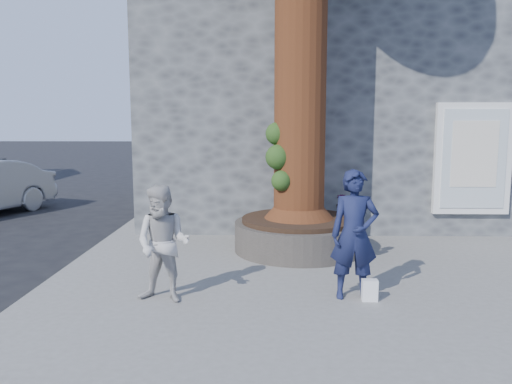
{
  "coord_description": "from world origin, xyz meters",
  "views": [
    {
      "loc": [
        0.23,
        -6.81,
        2.4
      ],
      "look_at": [
        0.04,
        1.51,
        1.25
      ],
      "focal_mm": 35.0,
      "sensor_mm": 36.0,
      "label": 1
    }
  ],
  "objects": [
    {
      "name": "ground",
      "position": [
        0.0,
        0.0,
        0.0
      ],
      "size": [
        120.0,
        120.0,
        0.0
      ],
      "primitive_type": "plane",
      "color": "black",
      "rests_on": "ground"
    },
    {
      "name": "pavement",
      "position": [
        1.5,
        1.0,
        0.06
      ],
      "size": [
        9.0,
        8.0,
        0.12
      ],
      "primitive_type": "cube",
      "color": "slate",
      "rests_on": "ground"
    },
    {
      "name": "yellow_line",
      "position": [
        -3.05,
        1.0,
        0.0
      ],
      "size": [
        0.1,
        30.0,
        0.01
      ],
      "primitive_type": "cube",
      "color": "yellow",
      "rests_on": "ground"
    },
    {
      "name": "stone_shop",
      "position": [
        2.5,
        7.2,
        3.16
      ],
      "size": [
        10.3,
        8.3,
        6.3
      ],
      "color": "#444648",
      "rests_on": "ground"
    },
    {
      "name": "planter",
      "position": [
        0.8,
        2.0,
        0.41
      ],
      "size": [
        2.3,
        2.3,
        0.6
      ],
      "color": "black",
      "rests_on": "pavement"
    },
    {
      "name": "man",
      "position": [
        1.37,
        -0.46,
        0.97
      ],
      "size": [
        0.63,
        0.42,
        1.69
      ],
      "primitive_type": "imported",
      "rotation": [
        0.0,
        0.0,
        -0.02
      ],
      "color": "#161B3D",
      "rests_on": "pavement"
    },
    {
      "name": "woman",
      "position": [
        -1.09,
        -0.64,
        0.87
      ],
      "size": [
        0.83,
        0.71,
        1.51
      ],
      "primitive_type": "imported",
      "rotation": [
        0.0,
        0.0,
        -0.2
      ],
      "color": "#BBB7B3",
      "rests_on": "pavement"
    },
    {
      "name": "shopping_bag",
      "position": [
        1.56,
        -0.57,
        0.26
      ],
      "size": [
        0.2,
        0.12,
        0.28
      ],
      "primitive_type": "cube",
      "rotation": [
        0.0,
        0.0,
        -0.01
      ],
      "color": "white",
      "rests_on": "pavement"
    },
    {
      "name": "plant_a",
      "position": [
        1.19,
        2.85,
        0.91
      ],
      "size": [
        0.23,
        0.19,
        0.37
      ],
      "primitive_type": "imported",
      "rotation": [
        0.0,
        0.0,
        0.35
      ],
      "color": "gray",
      "rests_on": "planter"
    },
    {
      "name": "plant_b",
      "position": [
        1.65,
        1.15,
        0.94
      ],
      "size": [
        0.31,
        0.31,
        0.44
      ],
      "primitive_type": "imported",
      "rotation": [
        0.0,
        0.0,
        1.98
      ],
      "color": "gray",
      "rests_on": "planter"
    },
    {
      "name": "plant_c",
      "position": [
        1.65,
        2.58,
        0.9
      ],
      "size": [
        0.2,
        0.2,
        0.35
      ],
      "primitive_type": "imported",
      "rotation": [
        0.0,
        0.0,
        3.16
      ],
      "color": "gray",
      "rests_on": "planter"
    },
    {
      "name": "plant_d",
      "position": [
        0.83,
        2.85,
        0.87
      ],
      "size": [
        0.3,
        0.32,
        0.3
      ],
      "primitive_type": "imported",
      "rotation": [
        0.0,
        0.0,
        5.01
      ],
      "color": "gray",
      "rests_on": "planter"
    }
  ]
}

